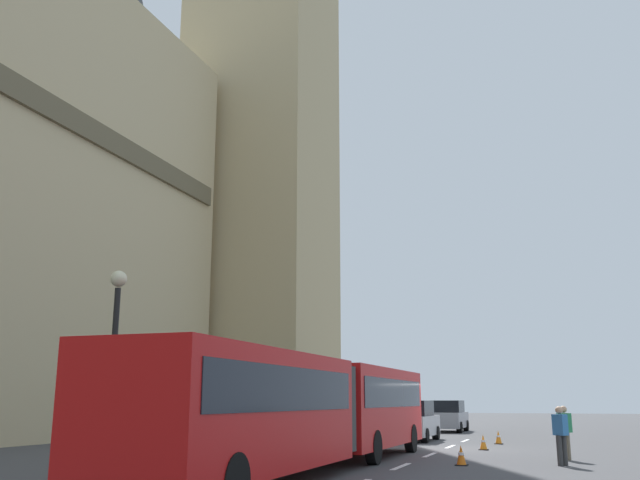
# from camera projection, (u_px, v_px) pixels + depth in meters

# --- Properties ---
(ground_plane) EXTENTS (160.00, 160.00, 0.00)m
(ground_plane) POSITION_uv_depth(u_px,v_px,m) (446.00, 449.00, 27.37)
(ground_plane) COLOR #424244
(lane_centre_marking) EXTENTS (25.20, 0.16, 0.01)m
(lane_centre_marking) POSITION_uv_depth(u_px,v_px,m) (417.00, 460.00, 22.07)
(lane_centre_marking) COLOR silver
(lane_centre_marking) RESTS_ON ground_plane
(articulated_bus) EXTENTS (18.14, 2.54, 2.90)m
(articulated_bus) POSITION_uv_depth(u_px,v_px,m) (314.00, 405.00, 19.23)
(articulated_bus) COLOR red
(articulated_bus) RESTS_ON ground_plane
(sedan_lead) EXTENTS (4.40, 1.86, 1.85)m
(sedan_lead) POSITION_uv_depth(u_px,v_px,m) (413.00, 421.00, 32.67)
(sedan_lead) COLOR #B7B7BC
(sedan_lead) RESTS_ON ground_plane
(sedan_trailing) EXTENTS (4.40, 1.86, 1.85)m
(sedan_trailing) POSITION_uv_depth(u_px,v_px,m) (449.00, 416.00, 42.09)
(sedan_trailing) COLOR gray
(sedan_trailing) RESTS_ON ground_plane
(traffic_cone_west) EXTENTS (0.36, 0.36, 0.58)m
(traffic_cone_west) POSITION_uv_depth(u_px,v_px,m) (461.00, 455.00, 20.35)
(traffic_cone_west) COLOR black
(traffic_cone_west) RESTS_ON ground_plane
(traffic_cone_middle) EXTENTS (0.36, 0.36, 0.58)m
(traffic_cone_middle) POSITION_uv_depth(u_px,v_px,m) (483.00, 442.00, 26.69)
(traffic_cone_middle) COLOR black
(traffic_cone_middle) RESTS_ON ground_plane
(traffic_cone_east) EXTENTS (0.36, 0.36, 0.58)m
(traffic_cone_east) POSITION_uv_depth(u_px,v_px,m) (498.00, 437.00, 30.28)
(traffic_cone_east) COLOR black
(traffic_cone_east) RESTS_ON ground_plane
(street_lamp) EXTENTS (0.44, 0.44, 5.27)m
(street_lamp) POSITION_uv_depth(u_px,v_px,m) (114.00, 354.00, 18.19)
(street_lamp) COLOR black
(street_lamp) RESTS_ON ground_plane
(pedestrian_near_cones) EXTENTS (0.44, 0.46, 1.69)m
(pedestrian_near_cones) POSITION_uv_depth(u_px,v_px,m) (561.00, 433.00, 20.36)
(pedestrian_near_cones) COLOR #333333
(pedestrian_near_cones) RESTS_ON ground_plane
(pedestrian_by_kerb) EXTENTS (0.41, 0.47, 1.69)m
(pedestrian_by_kerb) POSITION_uv_depth(u_px,v_px,m) (565.00, 431.00, 22.21)
(pedestrian_by_kerb) COLOR #726651
(pedestrian_by_kerb) RESTS_ON ground_plane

